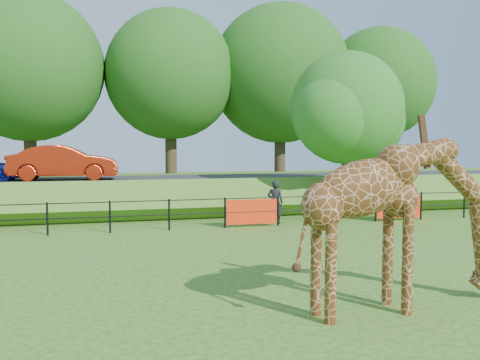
{
  "coord_description": "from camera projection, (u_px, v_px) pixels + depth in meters",
  "views": [
    {
      "loc": [
        -2.43,
        -10.43,
        3.05
      ],
      "look_at": [
        1.48,
        4.04,
        2.0
      ],
      "focal_mm": 40.0,
      "sensor_mm": 36.0,
      "label": 1
    }
  ],
  "objects": [
    {
      "name": "perimeter_fence",
      "position": [
        169.0,
        215.0,
        18.56
      ],
      "size": [
        28.07,
        0.1,
        1.1
      ],
      "primitive_type": null,
      "color": "black",
      "rests_on": "ground"
    },
    {
      "name": "visitor",
      "position": [
        275.0,
        202.0,
        20.15
      ],
      "size": [
        0.7,
        0.6,
        1.63
      ],
      "primitive_type": "imported",
      "rotation": [
        0.0,
        0.0,
        2.71
      ],
      "color": "black",
      "rests_on": "ground"
    },
    {
      "name": "tree_east",
      "position": [
        348.0,
        113.0,
        21.85
      ],
      "size": [
        5.4,
        4.71,
        6.76
      ],
      "color": "#352718",
      "rests_on": "ground"
    },
    {
      "name": "car_red",
      "position": [
        64.0,
        163.0,
        23.36
      ],
      "size": [
        4.71,
        1.9,
        1.52
      ],
      "primitive_type": "imported",
      "rotation": [
        0.0,
        0.0,
        1.51
      ],
      "color": "#AE230C",
      "rests_on": "road"
    },
    {
      "name": "embankment",
      "position": [
        148.0,
        192.0,
        25.77
      ],
      "size": [
        40.0,
        9.0,
        1.3
      ],
      "primitive_type": "cube",
      "color": "#2D5D17",
      "rests_on": "ground"
    },
    {
      "name": "bg_tree_line",
      "position": [
        168.0,
        74.0,
        32.07
      ],
      "size": [
        37.3,
        8.8,
        11.82
      ],
      "color": "#352718",
      "rests_on": "ground"
    },
    {
      "name": "ground",
      "position": [
        222.0,
        292.0,
        10.89
      ],
      "size": [
        90.0,
        90.0,
        0.0
      ],
      "primitive_type": "plane",
      "color": "#2D5D17",
      "rests_on": "ground"
    },
    {
      "name": "road",
      "position": [
        151.0,
        180.0,
        24.28
      ],
      "size": [
        40.0,
        5.0,
        0.12
      ],
      "primitive_type": "cube",
      "color": "#2D2D30",
      "rests_on": "embankment"
    },
    {
      "name": "giraffe",
      "position": [
        404.0,
        224.0,
        9.72
      ],
      "size": [
        4.48,
        1.23,
        3.16
      ],
      "primitive_type": null,
      "rotation": [
        0.0,
        0.0,
        0.1
      ],
      "color": "#552E11",
      "rests_on": "ground"
    }
  ]
}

